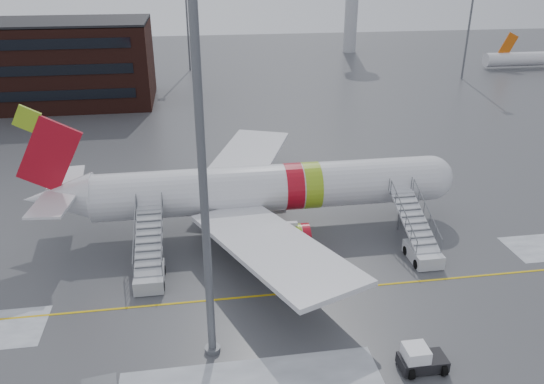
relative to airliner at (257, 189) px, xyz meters
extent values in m
plane|color=#494C4F|center=(3.40, -8.94, -3.42)|extent=(260.00, 260.00, 0.00)
cylinder|color=silver|center=(0.95, 0.00, 0.08)|extent=(28.00, 3.80, 3.80)
sphere|color=silver|center=(14.95, 0.00, 0.08)|extent=(3.80, 3.80, 3.80)
cube|color=black|center=(16.00, 0.00, 0.58)|extent=(1.09, 1.60, 0.97)
cone|color=silver|center=(-15.45, 0.00, 0.33)|extent=(5.20, 3.72, 3.72)
cube|color=#AD0D1C|center=(-15.55, 0.00, 3.88)|extent=(5.27, 0.30, 6.09)
cube|color=#92BC1E|center=(-16.65, 0.00, 6.68)|extent=(2.16, 0.26, 2.16)
cube|color=silver|center=(-15.25, 2.60, 0.98)|extent=(3.07, 4.85, 0.18)
cube|color=silver|center=(-15.25, -2.60, 0.98)|extent=(3.07, 4.85, 0.18)
cube|color=silver|center=(-0.05, 8.50, -0.52)|extent=(10.72, 15.97, 1.13)
cube|color=silver|center=(-0.05, -8.50, -0.52)|extent=(10.72, 15.97, 1.13)
cylinder|color=silver|center=(1.45, 5.20, -1.87)|extent=(3.40, 2.10, 2.10)
cylinder|color=silver|center=(1.45, -5.20, -1.87)|extent=(3.40, 2.10, 2.10)
cylinder|color=#595B60|center=(12.95, 0.00, -2.52)|extent=(0.20, 0.20, 1.80)
cylinder|color=black|center=(12.95, 0.00, -2.97)|extent=(0.90, 0.56, 0.90)
cylinder|color=black|center=(0.45, 2.40, -2.97)|extent=(0.90, 0.56, 0.90)
cylinder|color=black|center=(0.45, -2.40, -2.97)|extent=(0.90, 0.56, 0.90)
cube|color=silver|center=(11.52, -7.30, -2.87)|extent=(2.00, 3.20, 1.00)
cube|color=silver|center=(11.52, -5.20, -1.19)|extent=(1.90, 5.87, 2.52)
cube|color=silver|center=(11.52, -1.90, -0.02)|extent=(1.90, 1.40, 0.15)
cylinder|color=#595B60|center=(11.52, -2.30, -1.72)|extent=(0.16, 0.16, 3.40)
cylinder|color=black|center=(10.62, -8.30, -3.07)|extent=(0.25, 0.70, 0.70)
cylinder|color=black|center=(12.42, -6.30, -3.07)|extent=(0.25, 0.70, 0.70)
cube|color=#ABAEB3|center=(-8.45, -7.30, -2.87)|extent=(2.00, 3.20, 1.00)
cube|color=#ABAEB3|center=(-8.45, -5.20, -1.19)|extent=(1.90, 5.87, 2.52)
cube|color=#ABAEB3|center=(-8.45, -1.90, -0.02)|extent=(1.90, 1.40, 0.15)
cylinder|color=#595B60|center=(-8.45, -2.30, -1.72)|extent=(0.16, 0.16, 3.40)
cylinder|color=black|center=(-9.35, -8.30, -3.07)|extent=(0.25, 0.70, 0.70)
cylinder|color=black|center=(-7.55, -6.30, -3.07)|extent=(0.25, 0.70, 0.70)
cube|color=black|center=(6.82, -18.06, -3.00)|extent=(2.58, 1.38, 0.64)
cube|color=white|center=(6.36, -18.06, -2.36)|extent=(1.29, 1.29, 0.83)
cube|color=black|center=(6.36, -18.06, -2.04)|extent=(1.11, 1.20, 0.14)
cylinder|color=black|center=(5.90, -18.71, -3.10)|extent=(0.28, 0.65, 0.64)
cylinder|color=black|center=(7.74, -18.70, -3.10)|extent=(0.28, 0.65, 0.64)
cylinder|color=black|center=(5.90, -17.42, -3.10)|extent=(0.28, 0.65, 0.64)
cylinder|color=black|center=(7.74, -17.41, -3.10)|extent=(0.28, 0.65, 0.64)
cylinder|color=#595B60|center=(-4.52, -14.92, 7.29)|extent=(0.44, 0.44, 21.42)
cylinder|color=#595B60|center=(-4.52, -14.92, -3.27)|extent=(0.90, 0.90, 0.30)
cylinder|color=#595B60|center=(45.40, 53.06, 6.18)|extent=(0.36, 0.36, 19.20)
cylinder|color=#595B60|center=(-4.60, 69.06, 6.18)|extent=(0.36, 0.36, 19.20)
camera|label=1|loc=(-4.87, -39.31, 17.34)|focal=35.00mm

